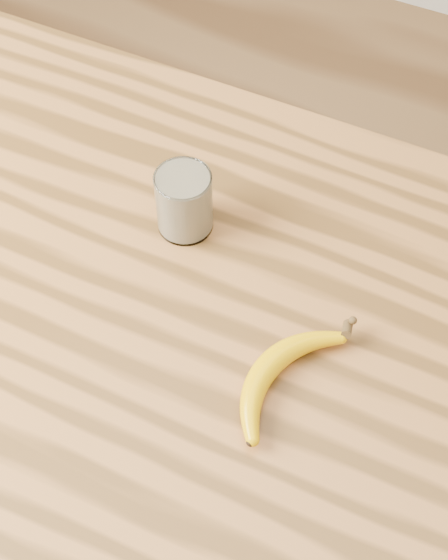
% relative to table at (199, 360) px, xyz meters
% --- Properties ---
extents(room, '(4.04, 4.04, 2.70)m').
position_rel_table_xyz_m(room, '(0.00, 0.00, 0.58)').
color(room, brown).
rests_on(room, ground).
extents(table, '(1.20, 0.80, 0.90)m').
position_rel_table_xyz_m(table, '(0.00, 0.00, 0.00)').
color(table, '#99602D').
rests_on(table, ground).
extents(smoothie_glass, '(0.08, 0.08, 0.10)m').
position_rel_table_xyz_m(smoothie_glass, '(-0.08, 0.12, 0.18)').
color(smoothie_glass, white).
rests_on(smoothie_glass, table).
extents(banana, '(0.15, 0.27, 0.03)m').
position_rel_table_xyz_m(banana, '(0.12, -0.04, 0.15)').
color(banana, '#E4A900').
rests_on(banana, table).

